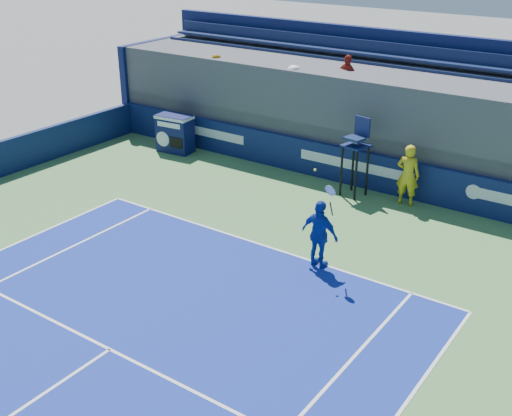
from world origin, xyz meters
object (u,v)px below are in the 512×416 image
Objects in this scene: match_clock at (175,133)px; umpire_chair at (356,149)px; ball_person at (408,175)px; tennis_player at (320,234)px.

match_clock is 0.56× the size of umpire_chair.
ball_person is 4.83m from tennis_player.
umpire_chair reaches higher than ball_person.
tennis_player is at bearing -27.32° from match_clock.
tennis_player is at bearing -73.19° from umpire_chair.
ball_person is at bearing 2.12° from match_clock.
ball_person is 1.35× the size of match_clock.
umpire_chair is at bearing 106.81° from tennis_player.
tennis_player is (8.70, -4.49, 0.15)m from match_clock.
tennis_player reaches higher than ball_person.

